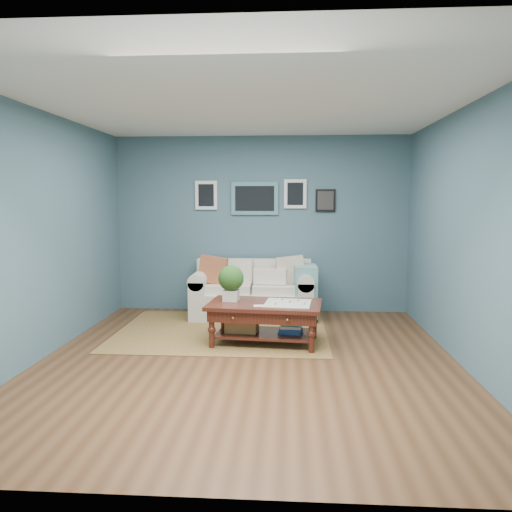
{
  "coord_description": "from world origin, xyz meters",
  "views": [
    {
      "loc": [
        0.43,
        -5.21,
        1.73
      ],
      "look_at": [
        0.02,
        1.0,
        1.03
      ],
      "focal_mm": 35.0,
      "sensor_mm": 36.0,
      "label": 1
    }
  ],
  "objects": [
    {
      "name": "room_shell",
      "position": [
        0.0,
        0.06,
        1.36
      ],
      "size": [
        5.0,
        5.02,
        2.7
      ],
      "color": "brown",
      "rests_on": "ground"
    },
    {
      "name": "loveseat",
      "position": [
        -0.02,
        2.02,
        0.38
      ],
      "size": [
        1.82,
        0.82,
        0.93
      ],
      "color": "silver",
      "rests_on": "ground"
    },
    {
      "name": "coffee_table",
      "position": [
        0.08,
        0.68,
        0.42
      ],
      "size": [
        1.41,
        0.91,
        0.94
      ],
      "rotation": [
        0.0,
        0.0,
        -0.1
      ],
      "color": "black",
      "rests_on": "ground"
    },
    {
      "name": "area_rug",
      "position": [
        -0.44,
        1.18,
        0.01
      ],
      "size": [
        2.72,
        2.18,
        0.01
      ],
      "primitive_type": "cube",
      "color": "brown",
      "rests_on": "ground"
    }
  ]
}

